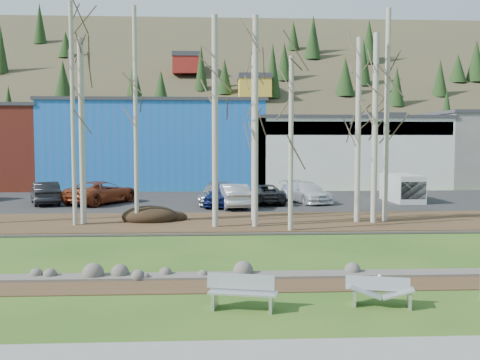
{
  "coord_description": "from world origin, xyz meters",
  "views": [
    {
      "loc": [
        -0.69,
        -13.83,
        4.33
      ],
      "look_at": [
        0.65,
        12.26,
        2.5
      ],
      "focal_mm": 40.0,
      "sensor_mm": 36.0,
      "label": 1
    }
  ],
  "objects": [
    {
      "name": "birch_5",
      "position": [
        1.5,
        14.94,
        4.6
      ],
      "size": [
        0.2,
        0.2,
        8.89
      ],
      "color": "#B2AEA0",
      "rests_on": "far_bank"
    },
    {
      "name": "ground",
      "position": [
        0.0,
        0.0,
        0.0
      ],
      "size": [
        200.0,
        200.0,
        0.0
      ],
      "primitive_type": "plane",
      "color": "#234915",
      "rests_on": "ground"
    },
    {
      "name": "dirt_strip",
      "position": [
        0.0,
        2.1,
        0.01
      ],
      "size": [
        80.0,
        1.8,
        0.03
      ],
      "primitive_type": "cube",
      "color": "#382616",
      "rests_on": "ground"
    },
    {
      "name": "birch_8",
      "position": [
        6.94,
        13.91,
        4.97
      ],
      "size": [
        0.29,
        0.29,
        9.63
      ],
      "color": "#B2AEA0",
      "rests_on": "far_bank"
    },
    {
      "name": "birch_9",
      "position": [
        8.5,
        14.06,
        5.74
      ],
      "size": [
        0.27,
        0.27,
        11.19
      ],
      "color": "#B2AEA0",
      "rests_on": "far_bank"
    },
    {
      "name": "birch_2",
      "position": [
        -7.35,
        13.88,
        4.88
      ],
      "size": [
        0.3,
        0.3,
        9.47
      ],
      "color": "#B2AEA0",
      "rests_on": "far_bank"
    },
    {
      "name": "far_bank",
      "position": [
        0.0,
        14.5,
        0.07
      ],
      "size": [
        80.0,
        7.0,
        0.15
      ],
      "primitive_type": "cube",
      "color": "#382616",
      "rests_on": "ground"
    },
    {
      "name": "car_3",
      "position": [
        0.09,
        21.15,
        0.92
      ],
      "size": [
        3.11,
        4.89,
        1.55
      ],
      "primitive_type": "imported",
      "rotation": [
        0.0,
        0.0,
        -0.3
      ],
      "color": "navy",
      "rests_on": "parking_lot"
    },
    {
      "name": "car_1",
      "position": [
        -8.33,
        23.15,
        0.92
      ],
      "size": [
        5.01,
        6.14,
        1.55
      ],
      "primitive_type": "imported",
      "rotation": [
        0.0,
        0.0,
        2.62
      ],
      "color": "brown",
      "rests_on": "parking_lot"
    },
    {
      "name": "footpath",
      "position": [
        0.0,
        -3.5,
        0.02
      ],
      "size": [
        80.0,
        2.0,
        0.04
      ],
      "primitive_type": "cube",
      "color": "slate",
      "rests_on": "ground"
    },
    {
      "name": "car_6",
      "position": [
        5.81,
        23.14,
        0.87
      ],
      "size": [
        3.57,
        5.43,
        1.46
      ],
      "primitive_type": "imported",
      "rotation": [
        0.0,
        0.0,
        0.33
      ],
      "color": "silver",
      "rests_on": "parking_lot"
    },
    {
      "name": "birch_1",
      "position": [
        -7.69,
        13.52,
        5.75
      ],
      "size": [
        0.22,
        0.22,
        11.2
      ],
      "color": "#B2AEA0",
      "rests_on": "far_bank"
    },
    {
      "name": "car_2",
      "position": [
        -0.45,
        22.46,
        0.84
      ],
      "size": [
        2.54,
        5.02,
        1.4
      ],
      "primitive_type": "imported",
      "rotation": [
        0.0,
        0.0,
        -0.12
      ],
      "color": "gray",
      "rests_on": "parking_lot"
    },
    {
      "name": "birch_7",
      "position": [
        7.74,
        13.6,
        5.06
      ],
      "size": [
        0.31,
        0.31,
        9.81
      ],
      "color": "#B2AEA0",
      "rests_on": "far_bank"
    },
    {
      "name": "near_bank_rocks",
      "position": [
        0.0,
        3.1,
        0.0
      ],
      "size": [
        80.0,
        0.8,
        0.5
      ],
      "primitive_type": null,
      "color": "#47423D",
      "rests_on": "ground"
    },
    {
      "name": "hillside",
      "position": [
        0.0,
        84.0,
        17.5
      ],
      "size": [
        160.0,
        72.0,
        35.0
      ],
      "primitive_type": null,
      "color": "#383322",
      "rests_on": "ground"
    },
    {
      "name": "parking_lot",
      "position": [
        0.0,
        25.0,
        0.07
      ],
      "size": [
        80.0,
        14.0,
        0.14
      ],
      "primitive_type": "cube",
      "color": "black",
      "rests_on": "ground"
    },
    {
      "name": "bench_intact",
      "position": [
        0.07,
        -0.22,
        0.45
      ],
      "size": [
        1.86,
        0.91,
        0.89
      ],
      "rotation": [
        0.0,
        0.0,
        -0.22
      ],
      "color": "silver",
      "rests_on": "ground"
    },
    {
      "name": "seagull",
      "position": [
        4.31,
        2.06,
        0.16
      ],
      "size": [
        0.39,
        0.19,
        0.28
      ],
      "rotation": [
        0.0,
        0.0,
        0.3
      ],
      "color": "gold",
      "rests_on": "ground"
    },
    {
      "name": "van_white",
      "position": [
        12.82,
        23.34,
        1.1
      ],
      "size": [
        1.89,
        4.42,
        1.92
      ],
      "rotation": [
        0.0,
        0.0,
        0.01
      ],
      "color": "silver",
      "rests_on": "parking_lot"
    },
    {
      "name": "birch_4",
      "position": [
        -0.56,
        12.61,
        5.35
      ],
      "size": [
        0.29,
        0.29,
        10.39
      ],
      "color": "#B2AEA0",
      "rests_on": "far_bank"
    },
    {
      "name": "building_blue",
      "position": [
        -6.0,
        39.0,
        4.16
      ],
      "size": [
        20.4,
        12.24,
        8.3
      ],
      "color": "blue",
      "rests_on": "ground"
    },
    {
      "name": "car_5",
      "position": [
        2.92,
        22.7,
        0.8
      ],
      "size": [
        2.5,
        4.9,
        1.33
      ],
      "primitive_type": "imported",
      "rotation": [
        0.0,
        0.0,
        3.2
      ],
      "color": "#29292C",
      "rests_on": "parking_lot"
    },
    {
      "name": "birch_10",
      "position": [
        1.43,
        12.61,
        5.35
      ],
      "size": [
        0.29,
        0.29,
        10.39
      ],
      "color": "#B2AEA0",
      "rests_on": "far_bank"
    },
    {
      "name": "car_4",
      "position": [
        0.6,
        20.5,
        0.91
      ],
      "size": [
        2.35,
        4.89,
        1.55
      ],
      "primitive_type": "imported",
      "rotation": [
        0.0,
        0.0,
        3.3
      ],
      "color": "silver",
      "rests_on": "parking_lot"
    },
    {
      "name": "building_white",
      "position": [
        12.0,
        38.98,
        3.41
      ],
      "size": [
        18.36,
        12.24,
        6.8
      ],
      "color": "silver",
      "rests_on": "ground"
    },
    {
      "name": "car_0",
      "position": [
        -12.12,
        23.09,
        0.91
      ],
      "size": [
        3.26,
        4.93,
        1.54
      ],
      "primitive_type": "imported",
      "rotation": [
        0.0,
        0.0,
        3.53
      ],
      "color": "black",
      "rests_on": "parking_lot"
    },
    {
      "name": "bench_damaged",
      "position": [
        3.75,
        -0.12,
        0.38
      ],
      "size": [
        1.75,
        0.92,
        0.74
      ],
      "rotation": [
        0.0,
        0.0,
        -0.24
      ],
      "color": "silver",
      "rests_on": "ground"
    },
    {
      "name": "birch_3",
      "position": [
        -4.65,
        14.09,
        5.72
      ],
      "size": [
        0.22,
        0.22,
        11.15
      ],
      "color": "#B2AEA0",
      "rests_on": "far_bank"
    },
    {
      "name": "river",
      "position": [
        0.0,
        7.2,
        0.0
      ],
      "size": [
        80.0,
        8.0,
        0.9
      ],
      "primitive_type": null,
      "color": "black",
      "rests_on": "ground"
    },
    {
      "name": "far_bank_rocks",
      "position": [
        0.0,
        11.3,
        0.0
      ],
      "size": [
        80.0,
        0.8,
        0.46
      ],
      "primitive_type": null,
      "color": "#47423D",
      "rests_on": "ground"
    },
    {
      "name": "birch_6",
      "position": [
        3.02,
        11.33,
        4.26
      ],
      "size": [
        0.23,
        0.23,
        8.23
      ],
      "color": "#B2AEA0",
      "rests_on": "far_bank"
    },
    {
      "name": "dirt_mound",
      "position": [
        -4.07,
        14.8,
        0.45
      ],
      "size": [
        3.01,
        2.13,
        0.59
      ],
      "primitive_type": "ellipsoid",
      "color": "black",
      "rests_on": "far_bank"
    }
  ]
}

